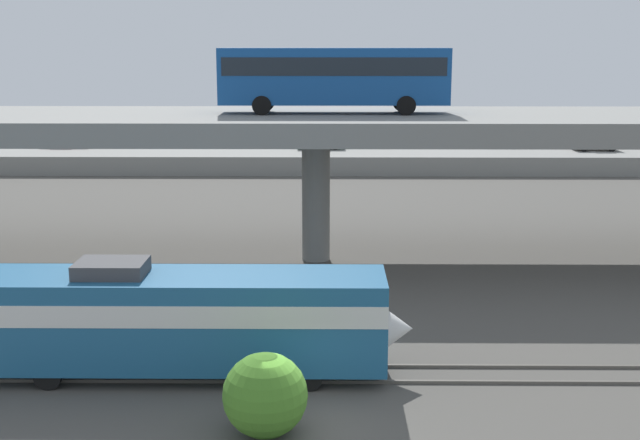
# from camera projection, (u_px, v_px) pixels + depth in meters

# --- Properties ---
(ground_plane) EXTENTS (260.00, 260.00, 0.00)m
(ground_plane) POSITION_uv_depth(u_px,v_px,m) (306.00, 426.00, 25.28)
(ground_plane) COLOR #4C4944
(rail_strip_near) EXTENTS (110.00, 0.12, 0.12)m
(rail_strip_near) POSITION_uv_depth(u_px,v_px,m) (309.00, 382.00, 28.48)
(rail_strip_near) COLOR #59544C
(rail_strip_near) RESTS_ON ground_plane
(rail_strip_far) EXTENTS (110.00, 0.12, 0.12)m
(rail_strip_far) POSITION_uv_depth(u_px,v_px,m) (310.00, 366.00, 29.87)
(rail_strip_far) COLOR #59544C
(rail_strip_far) RESTS_ON ground_plane
(train_locomotive) EXTENTS (15.18, 3.04, 4.18)m
(train_locomotive) POSITION_uv_depth(u_px,v_px,m) (203.00, 316.00, 28.76)
(train_locomotive) COLOR #1E5984
(train_locomotive) RESTS_ON ground_plane
(highway_overpass) EXTENTS (96.00, 10.67, 7.91)m
(highway_overpass) POSITION_uv_depth(u_px,v_px,m) (316.00, 128.00, 43.31)
(highway_overpass) COLOR gray
(highway_overpass) RESTS_ON ground_plane
(transit_bus_on_overpass) EXTENTS (12.00, 2.68, 3.40)m
(transit_bus_on_overpass) POSITION_uv_depth(u_px,v_px,m) (334.00, 74.00, 43.07)
(transit_bus_on_overpass) COLOR #14478C
(transit_bus_on_overpass) RESTS_ON highway_overpass
(pier_parking_lot) EXTENTS (64.17, 13.15, 1.70)m
(pier_parking_lot) POSITION_uv_depth(u_px,v_px,m) (321.00, 157.00, 78.86)
(pier_parking_lot) COLOR gray
(pier_parking_lot) RESTS_ON ground_plane
(parked_car_0) EXTENTS (4.19, 1.99, 1.50)m
(parked_car_0) POSITION_uv_depth(u_px,v_px,m) (596.00, 142.00, 76.70)
(parked_car_0) COLOR #9E998C
(parked_car_0) RESTS_ON pier_parking_lot
(parked_car_1) EXTENTS (4.48, 1.89, 1.50)m
(parked_car_1) POSITION_uv_depth(u_px,v_px,m) (114.00, 136.00, 81.50)
(parked_car_1) COLOR #9E998C
(parked_car_1) RESTS_ON pier_parking_lot
(parked_car_2) EXTENTS (4.29, 1.89, 1.50)m
(parked_car_2) POSITION_uv_depth(u_px,v_px,m) (379.00, 138.00, 80.07)
(parked_car_2) COLOR silver
(parked_car_2) RESTS_ON pier_parking_lot
(parked_car_3) EXTENTS (4.44, 1.95, 1.50)m
(parked_car_3) POSITION_uv_depth(u_px,v_px,m) (320.00, 141.00, 77.84)
(parked_car_3) COLOR #0C4C26
(parked_car_3) RESTS_ON pier_parking_lot
(parked_car_4) EXTENTS (4.12, 1.90, 1.50)m
(parked_car_4) POSITION_uv_depth(u_px,v_px,m) (512.00, 138.00, 79.91)
(parked_car_4) COLOR black
(parked_car_4) RESTS_ON pier_parking_lot
(parked_car_5) EXTENTS (4.64, 1.94, 1.50)m
(parked_car_5) POSITION_uv_depth(u_px,v_px,m) (67.00, 139.00, 79.25)
(parked_car_5) COLOR maroon
(parked_car_5) RESTS_ON pier_parking_lot
(harbor_water) EXTENTS (140.00, 36.00, 0.01)m
(harbor_water) POSITION_uv_depth(u_px,v_px,m) (323.00, 138.00, 101.51)
(harbor_water) COLOR navy
(harbor_water) RESTS_ON ground_plane
(shrub_right) EXTENTS (2.57, 2.57, 2.57)m
(shrub_right) POSITION_uv_depth(u_px,v_px,m) (265.00, 395.00, 24.47)
(shrub_right) COLOR #447E26
(shrub_right) RESTS_ON ground_plane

